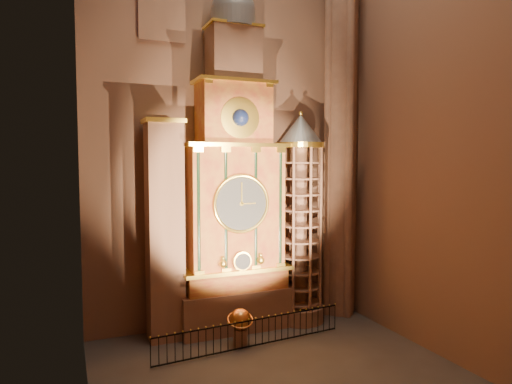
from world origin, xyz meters
name	(u,v)px	position (x,y,z in m)	size (l,w,h in m)	color
floor	(277,370)	(0.00, 0.00, 0.00)	(14.00, 14.00, 0.00)	#383330
wall_back	(227,107)	(0.00, 6.00, 11.00)	(22.00, 22.00, 0.00)	brown
wall_left	(81,77)	(-7.00, 0.00, 11.00)	(22.00, 22.00, 0.00)	brown
wall_right	(422,99)	(7.00, 0.00, 11.00)	(22.00, 22.00, 0.00)	brown
astronomical_clock	(234,194)	(0.00, 4.96, 6.68)	(5.60, 2.41, 16.70)	#8C634C
portrait_tower	(165,229)	(-3.40, 4.98, 5.15)	(1.80, 1.60, 10.20)	#8C634C
stair_turret	(300,220)	(3.50, 4.70, 5.27)	(2.50, 2.50, 10.80)	#8C634C
gothic_pier	(341,110)	(6.10, 5.00, 11.00)	(2.04, 2.04, 22.00)	#8C634C
celestial_globe	(240,324)	(-0.51, 2.80, 1.02)	(1.33, 1.27, 1.70)	#8C634C
iron_railing	(252,333)	(-0.10, 2.38, 0.67)	(9.06, 0.82, 1.23)	black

